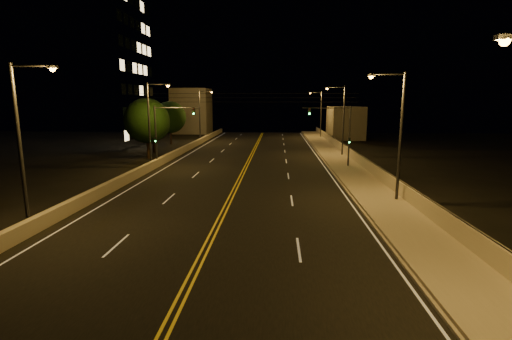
# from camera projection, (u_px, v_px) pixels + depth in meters

# --- Properties ---
(road) EXTENTS (18.00, 120.00, 0.02)m
(road) POSITION_uv_depth(u_px,v_px,m) (231.00, 198.00, 27.44)
(road) COLOR black
(road) RESTS_ON ground
(sidewalk) EXTENTS (3.60, 120.00, 0.30)m
(sidewalk) POSITION_uv_depth(u_px,v_px,m) (379.00, 198.00, 26.80)
(sidewalk) COLOR gray
(sidewalk) RESTS_ON ground
(curb) EXTENTS (0.14, 120.00, 0.15)m
(curb) POSITION_uv_depth(u_px,v_px,m) (353.00, 199.00, 26.92)
(curb) COLOR gray
(curb) RESTS_ON ground
(parapet_wall) EXTENTS (0.30, 120.00, 1.00)m
(parapet_wall) POSITION_uv_depth(u_px,v_px,m) (403.00, 190.00, 26.59)
(parapet_wall) COLOR #A79C8B
(parapet_wall) RESTS_ON sidewalk
(jersey_barrier) EXTENTS (0.45, 120.00, 0.85)m
(jersey_barrier) POSITION_uv_depth(u_px,v_px,m) (102.00, 191.00, 27.92)
(jersey_barrier) COLOR #A79C8B
(jersey_barrier) RESTS_ON ground
(distant_building_right) EXTENTS (6.00, 10.00, 6.11)m
(distant_building_right) POSITION_uv_depth(u_px,v_px,m) (345.00, 123.00, 71.77)
(distant_building_right) COLOR gray
(distant_building_right) RESTS_ON ground
(distant_building_left) EXTENTS (8.00, 8.00, 9.94)m
(distant_building_left) POSITION_uv_depth(u_px,v_px,m) (192.00, 111.00, 83.77)
(distant_building_left) COLOR gray
(distant_building_left) RESTS_ON ground
(parapet_rail) EXTENTS (0.06, 120.00, 0.06)m
(parapet_rail) POSITION_uv_depth(u_px,v_px,m) (403.00, 183.00, 26.49)
(parapet_rail) COLOR black
(parapet_rail) RESTS_ON parapet_wall
(lane_markings) EXTENTS (17.32, 116.00, 0.00)m
(lane_markings) POSITION_uv_depth(u_px,v_px,m) (231.00, 198.00, 27.37)
(lane_markings) COLOR silver
(lane_markings) RESTS_ON road
(streetlight_1) EXTENTS (2.55, 0.28, 8.97)m
(streetlight_1) POSITION_uv_depth(u_px,v_px,m) (397.00, 129.00, 25.10)
(streetlight_1) COLOR #2D2D33
(streetlight_1) RESTS_ON ground
(streetlight_2) EXTENTS (2.55, 0.28, 8.97)m
(streetlight_2) POSITION_uv_depth(u_px,v_px,m) (341.00, 116.00, 47.06)
(streetlight_2) COLOR #2D2D33
(streetlight_2) RESTS_ON ground
(streetlight_3) EXTENTS (2.55, 0.28, 8.97)m
(streetlight_3) POSITION_uv_depth(u_px,v_px,m) (320.00, 111.00, 71.52)
(streetlight_3) COLOR #2D2D33
(streetlight_3) RESTS_ON ground
(streetlight_4) EXTENTS (2.55, 0.28, 8.97)m
(streetlight_4) POSITION_uv_depth(u_px,v_px,m) (24.00, 137.00, 19.48)
(streetlight_4) COLOR #2D2D33
(streetlight_4) RESTS_ON ground
(streetlight_5) EXTENTS (2.55, 0.28, 8.97)m
(streetlight_5) POSITION_uv_depth(u_px,v_px,m) (151.00, 119.00, 39.16)
(streetlight_5) COLOR #2D2D33
(streetlight_5) RESTS_ON ground
(streetlight_6) EXTENTS (2.55, 0.28, 8.97)m
(streetlight_6) POSITION_uv_depth(u_px,v_px,m) (201.00, 112.00, 64.56)
(streetlight_6) COLOR #2D2D33
(streetlight_6) RESTS_ON ground
(traffic_signal_right) EXTENTS (5.11, 0.31, 6.58)m
(traffic_signal_right) POSITION_uv_depth(u_px,v_px,m) (340.00, 130.00, 39.00)
(traffic_signal_right) COLOR #2D2D33
(traffic_signal_right) RESTS_ON ground
(traffic_signal_left) EXTENTS (5.11, 0.31, 6.58)m
(traffic_signal_left) POSITION_uv_depth(u_px,v_px,m) (164.00, 129.00, 40.07)
(traffic_signal_left) COLOR #2D2D33
(traffic_signal_left) RESTS_ON ground
(overhead_wires) EXTENTS (22.00, 0.03, 0.83)m
(overhead_wires) POSITION_uv_depth(u_px,v_px,m) (242.00, 98.00, 35.43)
(overhead_wires) COLOR black
(building_tower) EXTENTS (24.00, 15.00, 29.20)m
(building_tower) POSITION_uv_depth(u_px,v_px,m) (65.00, 58.00, 60.24)
(building_tower) COLOR gray
(building_tower) RESTS_ON ground
(tree_0) EXTENTS (5.53, 5.53, 7.50)m
(tree_0) POSITION_uv_depth(u_px,v_px,m) (147.00, 121.00, 45.63)
(tree_0) COLOR black
(tree_0) RESTS_ON ground
(tree_1) EXTENTS (4.61, 4.61, 6.24)m
(tree_1) POSITION_uv_depth(u_px,v_px,m) (153.00, 124.00, 51.42)
(tree_1) COLOR black
(tree_1) RESTS_ON ground
(tree_2) EXTENTS (5.27, 5.27, 7.14)m
(tree_2) POSITION_uv_depth(u_px,v_px,m) (170.00, 117.00, 61.41)
(tree_2) COLOR black
(tree_2) RESTS_ON ground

